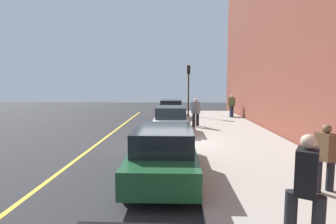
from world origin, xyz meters
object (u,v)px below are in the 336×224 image
at_px(parked_car_white, 171,120).
at_px(parked_car_maroon, 172,109).
at_px(traffic_light_pole, 189,82).
at_px(rolling_suitcase, 232,113).
at_px(pedestrian_black_coat, 306,187).
at_px(pedestrian_grey_coat, 196,111).
at_px(parked_car_green, 164,152).
at_px(pedestrian_olive_coat, 232,105).
at_px(pedestrian_brown_coat, 325,156).

bearing_deg(parked_car_white, parked_car_maroon, 0.82).
xyz_separation_m(parked_car_white, traffic_light_pole, (7.25, -1.28, 2.19)).
bearing_deg(parked_car_maroon, rolling_suitcase, -90.69).
relative_size(parked_car_white, pedestrian_black_coat, 2.35).
bearing_deg(pedestrian_black_coat, traffic_light_pole, 3.49).
relative_size(parked_car_maroon, traffic_light_pole, 1.15).
bearing_deg(pedestrian_grey_coat, parked_car_green, 169.95).
bearing_deg(pedestrian_grey_coat, traffic_light_pole, 2.07).
distance_m(parked_car_white, pedestrian_black_coat, 10.82).
bearing_deg(pedestrian_olive_coat, traffic_light_pole, 83.02).
bearing_deg(parked_car_green, traffic_light_pole, -5.29).
distance_m(parked_car_maroon, traffic_light_pole, 2.71).
xyz_separation_m(parked_car_maroon, pedestrian_olive_coat, (0.42, -4.84, 0.33)).
height_order(pedestrian_black_coat, traffic_light_pole, traffic_light_pole).
bearing_deg(parked_car_green, pedestrian_black_coat, -145.13).
relative_size(pedestrian_black_coat, traffic_light_pole, 0.44).
bearing_deg(parked_car_maroon, pedestrian_brown_coat, -164.98).
bearing_deg(parked_car_white, pedestrian_brown_coat, -155.15).
distance_m(parked_car_green, pedestrian_grey_coat, 8.79).
distance_m(parked_car_maroon, pedestrian_brown_coat, 15.29).
xyz_separation_m(pedestrian_black_coat, traffic_light_pole, (17.81, 1.09, 1.83)).
height_order(parked_car_maroon, pedestrian_grey_coat, pedestrian_grey_coat).
relative_size(parked_car_maroon, pedestrian_grey_coat, 2.71).
bearing_deg(pedestrian_brown_coat, rolling_suitcase, -3.02).
distance_m(parked_car_green, pedestrian_black_coat, 4.24).
height_order(parked_car_white, pedestrian_black_coat, pedestrian_black_coat).
bearing_deg(parked_car_white, pedestrian_grey_coat, -43.53).
height_order(pedestrian_brown_coat, pedestrian_olive_coat, pedestrian_olive_coat).
relative_size(parked_car_maroon, pedestrian_olive_coat, 2.67).
relative_size(pedestrian_olive_coat, rolling_suitcase, 1.79).
bearing_deg(pedestrian_brown_coat, pedestrian_black_coat, 145.70).
distance_m(parked_car_green, pedestrian_olive_coat, 14.72).
relative_size(parked_car_green, pedestrian_olive_coat, 2.71).
relative_size(parked_car_white, traffic_light_pole, 1.03).
bearing_deg(parked_car_white, rolling_suitcase, -36.17).
distance_m(parked_car_maroon, rolling_suitcase, 4.75).
bearing_deg(pedestrian_black_coat, parked_car_green, 34.87).
height_order(parked_car_maroon, pedestrian_black_coat, pedestrian_black_coat).
relative_size(pedestrian_grey_coat, pedestrian_black_coat, 0.96).
xyz_separation_m(parked_car_green, pedestrian_brown_coat, (-1.27, -3.92, 0.26)).
xyz_separation_m(parked_car_green, traffic_light_pole, (14.34, -1.33, 2.18)).
xyz_separation_m(parked_car_white, rolling_suitcase, (6.35, -4.65, -0.29)).
bearing_deg(pedestrian_brown_coat, pedestrian_olive_coat, -3.30).
distance_m(traffic_light_pole, rolling_suitcase, 4.27).
distance_m(parked_car_green, rolling_suitcase, 14.24).
distance_m(parked_car_white, pedestrian_grey_coat, 2.18).
distance_m(pedestrian_olive_coat, traffic_light_pole, 3.95).
bearing_deg(rolling_suitcase, pedestrian_olive_coat, -11.63).
bearing_deg(parked_car_maroon, parked_car_white, -179.18).
xyz_separation_m(parked_car_maroon, traffic_light_pole, (0.84, -1.37, 2.18)).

